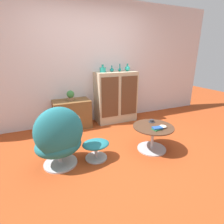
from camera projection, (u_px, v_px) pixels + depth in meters
name	position (u px, v px, depth m)	size (l,w,h in m)	color
ground_plane	(122.00, 157.00, 2.70)	(12.00, 12.00, 0.00)	#9E3D19
wall_back	(87.00, 64.00, 3.77)	(6.40, 0.06, 2.60)	silver
sideboard	(116.00, 97.00, 4.00)	(0.92, 0.44, 1.14)	tan
tv_console	(72.00, 114.00, 3.69)	(0.75, 0.47, 0.60)	brown
egg_chair	(59.00, 139.00, 2.35)	(0.71, 0.66, 0.90)	#B7B7BC
ottoman	(96.00, 146.00, 2.60)	(0.40, 0.34, 0.29)	#B7B7BC
coffee_table	(153.00, 135.00, 2.84)	(0.65, 0.65, 0.41)	#B7B7BC
vase_leftmost	(103.00, 70.00, 3.69)	(0.13, 0.13, 0.16)	teal
vase_inner_left	(112.00, 70.00, 3.77)	(0.08, 0.08, 0.13)	#147A75
vase_inner_right	(120.00, 69.00, 3.84)	(0.07, 0.07, 0.16)	#147A75
vase_rightmost	(127.00, 68.00, 3.91)	(0.11, 0.11, 0.16)	teal
potted_plant	(71.00, 95.00, 3.56)	(0.15, 0.15, 0.21)	#996B4C
teacup	(152.00, 121.00, 2.95)	(0.11, 0.11, 0.05)	#2D2D33
book_stack	(157.00, 128.00, 2.66)	(0.16, 0.12, 0.04)	#237038
bowl	(163.00, 126.00, 2.73)	(0.12, 0.12, 0.04)	beige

